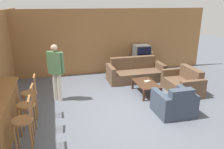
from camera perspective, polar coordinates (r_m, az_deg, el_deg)
The scene contains 15 objects.
ground_plane at distance 5.96m, azimuth 3.23°, elevation -10.08°, with size 24.00×24.00×0.00m, color #565B66.
wall_back at distance 8.91m, azimuth -3.85°, elevation 8.46°, with size 9.40×0.08×2.60m.
bar_counter at distance 5.35m, azimuth -27.16°, elevation -9.68°, with size 0.55×2.34×1.00m.
bar_chair_near at distance 4.64m, azimuth -22.15°, elevation -11.95°, with size 0.40×0.40×1.14m.
bar_chair_mid at distance 5.24m, azimuth -21.31°, elevation -8.25°, with size 0.42×0.42×1.14m.
bar_chair_far at distance 5.85m, azimuth -20.66°, elevation -5.33°, with size 0.40×0.40×1.14m.
couch_far at distance 8.32m, azimuth 6.04°, elevation 0.51°, with size 2.09×0.91×0.84m.
armchair_near at distance 6.02m, azimuth 15.96°, elevation -7.40°, with size 0.94×0.87×0.82m.
loveseat_right at distance 7.57m, azimuth 18.10°, elevation -2.22°, with size 0.84×1.38×0.80m.
coffee_table at distance 7.10m, azimuth 8.88°, elevation -2.52°, with size 0.63×1.08×0.38m.
tv_unit at distance 9.25m, azimuth 7.62°, elevation 2.38°, with size 1.03×0.54×0.61m.
tv at distance 9.10m, azimuth 7.78°, elevation 5.89°, with size 0.63×0.53×0.56m.
book_on_table at distance 7.18m, azimuth 9.23°, elevation -1.74°, with size 0.22×0.18×0.03m.
table_lamp at distance 9.23m, azimuth 9.86°, elevation 6.27°, with size 0.27×0.27×0.44m.
person_by_window at distance 6.56m, azimuth -14.42°, elevation 1.29°, with size 0.47×0.37×1.71m.
Camera 1 is at (-1.64, -4.97, 2.85)m, focal length 35.00 mm.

